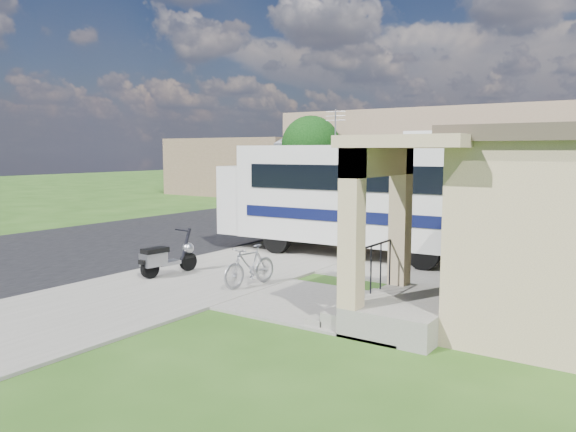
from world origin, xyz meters
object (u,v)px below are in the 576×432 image
Objects in this scene: motorhome at (358,194)px; bicycle at (250,268)px; scooter at (166,258)px; pickup_truck at (320,198)px; garden_hose at (380,299)px; van at (370,189)px; shrub at (490,238)px.

bicycle is (-0.14, -5.07, -1.39)m from motorhome.
pickup_truck is at bearing 112.76° from scooter.
scooter reaches higher than bicycle.
scooter is at bearing -164.15° from bicycle.
motorhome is 5.69m from garden_hose.
garden_hose is (5.46, 0.80, -0.40)m from scooter.
van reaches higher than bicycle.
shrub is 6.05× the size of garden_hose.
pickup_truck is at bearing 123.63° from bicycle.
pickup_truck is (-6.33, 13.62, 0.37)m from bicycle.
bicycle is at bearing 103.04° from pickup_truck.
shrub is at bearing 122.45° from pickup_truck.
bicycle is 0.26× the size of pickup_truck.
shrub is at bearing 27.02° from scooter.
pickup_truck reaches higher than bicycle.
garden_hose is at bearing 113.64° from pickup_truck.
bicycle is at bearing -170.66° from garden_hose.
van is at bearing 111.77° from motorhome.
shrub reaches higher than scooter.
motorhome reaches higher than garden_hose.
bicycle is at bearing -72.63° from van.
van is at bearing -95.41° from pickup_truck.
bicycle is (2.43, 0.30, -0.02)m from scooter.
motorhome is at bearing 115.20° from pickup_truck.
shrub is 15.85m from pickup_truck.
garden_hose is (-1.70, -1.79, -1.20)m from shrub.
pickup_truck is at bearing 124.12° from motorhome.
bicycle is at bearing -154.19° from shrub.
motorhome is 6.11m from scooter.
motorhome is 5.26m from bicycle.
bicycle reaches higher than garden_hose.
pickup_truck is at bearing -85.07° from van.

